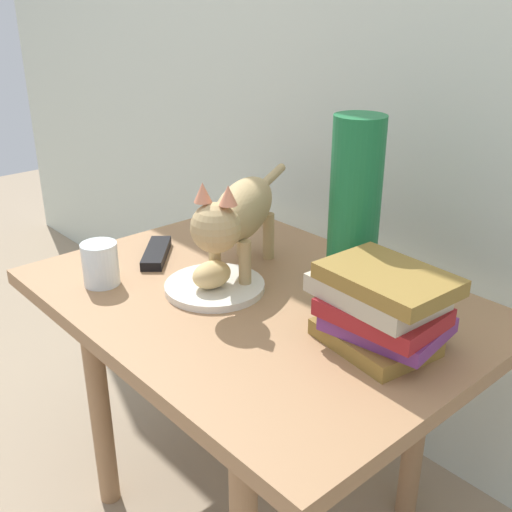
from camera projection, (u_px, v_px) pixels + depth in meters
The scene contains 9 objects.
ground_plane at pixel (256, 503), 1.37m from camera, with size 6.00×6.00×0.00m, color gray.
side_table at pixel (256, 325), 1.18m from camera, with size 0.85×0.62×0.52m.
plate at pixel (215, 287), 1.17m from camera, with size 0.19×0.19×0.01m, color silver.
bread_roll at pixel (212, 275), 1.15m from camera, with size 0.08×0.06×0.05m, color #E0BC7A.
cat at pixel (239, 214), 1.18m from camera, with size 0.28×0.42×0.23m.
book_stack at pixel (382, 308), 0.96m from camera, with size 0.22×0.17×0.14m.
green_vase at pixel (354, 210), 1.09m from camera, with size 0.09×0.09×0.34m, color #196B38.
candle_jar at pixel (101, 266), 1.19m from camera, with size 0.07×0.07×0.08m.
tv_remote at pixel (156, 253), 1.32m from camera, with size 0.15×0.04×0.02m, color black.
Camera 1 is at (0.77, -0.69, 1.05)m, focal length 43.00 mm.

